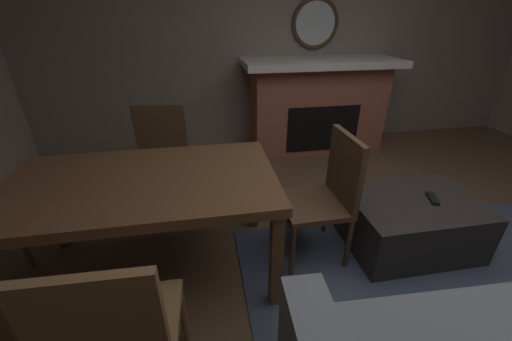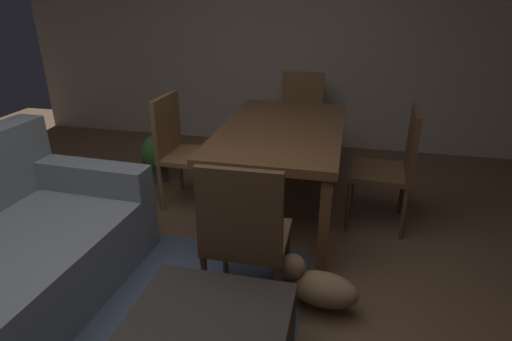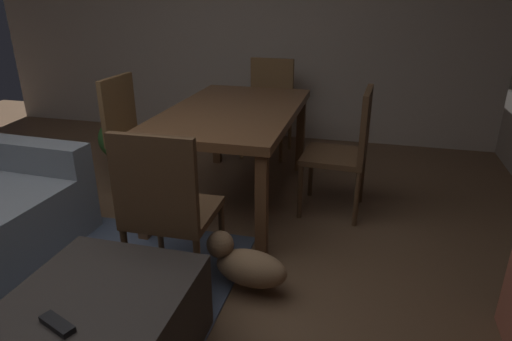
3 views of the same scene
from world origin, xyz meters
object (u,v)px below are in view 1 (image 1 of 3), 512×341
at_px(ottoman_coffee_table, 408,222).
at_px(small_dog, 295,204).
at_px(dining_chair_south, 161,154).
at_px(fireplace, 316,105).
at_px(dining_chair_west, 327,191).
at_px(tv_remote, 433,198).
at_px(round_wall_mirror, 315,23).
at_px(dining_chair_north, 117,333).
at_px(dining_table, 144,190).

xyz_separation_m(ottoman_coffee_table, small_dog, (0.76, -0.43, -0.03)).
relative_size(ottoman_coffee_table, small_dog, 1.95).
relative_size(dining_chair_south, small_dog, 1.99).
height_order(fireplace, dining_chair_west, fireplace).
bearing_deg(tv_remote, dining_chair_west, 16.46).
xyz_separation_m(tv_remote, dining_chair_west, (0.80, -0.06, 0.11)).
distance_m(round_wall_mirror, small_dog, 2.40).
bearing_deg(dining_chair_south, fireplace, -148.51).
relative_size(ottoman_coffee_table, dining_chair_west, 0.98).
bearing_deg(dining_chair_west, dining_chair_north, 35.56).
bearing_deg(dining_chair_south, dining_chair_north, 89.73).
height_order(tv_remote, dining_chair_south, dining_chair_south).
relative_size(tv_remote, small_dog, 0.34).
xyz_separation_m(dining_chair_south, small_dog, (-1.10, 0.45, -0.35)).
xyz_separation_m(ottoman_coffee_table, dining_chair_north, (1.87, 0.82, 0.32)).
bearing_deg(dining_chair_north, fireplace, -122.99).
height_order(ottoman_coffee_table, dining_chair_north, dining_chair_north).
bearing_deg(dining_table, tv_remote, 178.24).
distance_m(round_wall_mirror, ottoman_coffee_table, 2.64).
xyz_separation_m(round_wall_mirror, tv_remote, (-0.16, 2.32, -1.09)).
height_order(fireplace, dining_chair_north, fireplace).
xyz_separation_m(fireplace, dining_chair_west, (0.64, 1.97, -0.05)).
height_order(fireplace, dining_chair_south, fireplace).
bearing_deg(ottoman_coffee_table, small_dog, -29.72).
height_order(round_wall_mirror, tv_remote, round_wall_mirror).
distance_m(dining_chair_north, small_dog, 1.71).
bearing_deg(round_wall_mirror, dining_chair_west, 74.21).
bearing_deg(dining_chair_north, small_dog, -131.45).
height_order(dining_chair_west, dining_chair_south, same).
bearing_deg(dining_chair_north, ottoman_coffee_table, -156.25).
bearing_deg(dining_chair_west, fireplace, -107.94).
bearing_deg(dining_chair_west, dining_chair_south, -35.64).
xyz_separation_m(round_wall_mirror, dining_chair_south, (1.83, 1.40, -0.98)).
relative_size(ottoman_coffee_table, dining_chair_north, 0.98).
height_order(dining_table, dining_chair_west, dining_chair_west).
distance_m(ottoman_coffee_table, small_dog, 0.88).
xyz_separation_m(dining_chair_north, small_dog, (-1.11, -1.26, -0.35)).
height_order(fireplace, small_dog, fireplace).
bearing_deg(fireplace, dining_chair_west, 72.06).
relative_size(dining_table, small_dog, 3.43).
xyz_separation_m(tv_remote, dining_chair_south, (1.99, -0.92, 0.11)).
distance_m(round_wall_mirror, dining_chair_north, 3.75).
bearing_deg(fireplace, dining_chair_north, 57.01).
relative_size(dining_chair_north, small_dog, 1.99).
height_order(ottoman_coffee_table, small_dog, ottoman_coffee_table).
relative_size(tv_remote, dining_chair_south, 0.17).
height_order(tv_remote, dining_chair_west, dining_chair_west).
bearing_deg(dining_chair_south, dining_table, 89.65).
bearing_deg(dining_chair_north, dining_chair_south, -90.27).
bearing_deg(round_wall_mirror, ottoman_coffee_table, 90.85).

